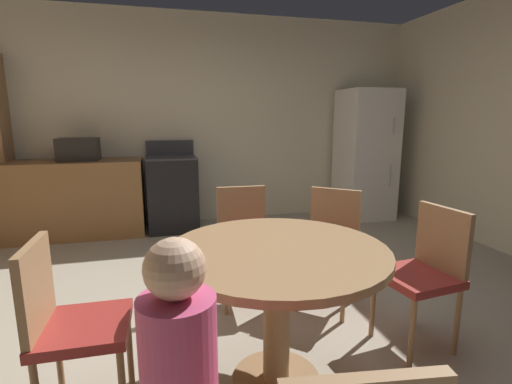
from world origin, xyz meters
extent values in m
plane|color=#A89E89|center=(0.00, 0.00, 0.00)|extent=(14.00, 14.00, 0.00)
cube|color=beige|center=(0.00, 2.83, 1.35)|extent=(6.03, 0.12, 2.70)
cube|color=olive|center=(-1.76, 2.43, 0.45)|extent=(1.90, 0.60, 0.90)
cube|color=black|center=(-0.46, 2.43, 0.45)|extent=(0.60, 0.60, 0.90)
cube|color=#38383D|center=(-0.46, 2.43, 0.91)|extent=(0.60, 0.60, 0.02)
cube|color=#38383D|center=(-0.46, 2.71, 1.01)|extent=(0.60, 0.04, 0.18)
cube|color=white|center=(2.17, 2.38, 0.88)|extent=(0.68, 0.66, 1.76)
cylinder|color=#B2B2B7|center=(2.35, 2.04, 1.28)|extent=(0.02, 0.02, 0.22)
cylinder|color=#B2B2B7|center=(2.35, 2.04, 0.63)|extent=(0.02, 0.02, 0.30)
cube|color=black|center=(-1.50, 2.43, 1.03)|extent=(0.44, 0.32, 0.26)
cylinder|color=#9E754C|center=(-0.05, -0.60, 0.01)|extent=(0.47, 0.47, 0.03)
cylinder|color=#9E754C|center=(-0.05, -0.60, 0.36)|extent=(0.14, 0.14, 0.72)
cylinder|color=#9E754C|center=(-0.05, -0.60, 0.74)|extent=(1.12, 1.12, 0.04)
cylinder|color=#9E754C|center=(-0.80, -0.42, 0.21)|extent=(0.03, 0.03, 0.43)
cylinder|color=#9E754C|center=(-1.14, -0.41, 0.21)|extent=(0.03, 0.03, 0.43)
cube|color=#9E2D28|center=(-0.98, -0.58, 0.45)|extent=(0.41, 0.41, 0.05)
cube|color=#9E754C|center=(-1.16, -0.58, 0.66)|extent=(0.04, 0.38, 0.42)
cylinder|color=#9E754C|center=(0.57, -0.14, 0.21)|extent=(0.03, 0.03, 0.43)
cylinder|color=#9E754C|center=(0.32, 0.08, 0.21)|extent=(0.03, 0.03, 0.43)
cylinder|color=#9E754C|center=(0.80, 0.12, 0.21)|extent=(0.03, 0.03, 0.43)
cylinder|color=#9E754C|center=(0.54, 0.34, 0.21)|extent=(0.03, 0.03, 0.43)
cube|color=#9E2D28|center=(0.56, 0.10, 0.45)|extent=(0.56, 0.56, 0.05)
cube|color=#9E754C|center=(0.67, 0.24, 0.66)|extent=(0.31, 0.28, 0.42)
cylinder|color=#9E754C|center=(0.72, -0.68, 0.21)|extent=(0.03, 0.03, 0.43)
cylinder|color=#9E754C|center=(0.68, -0.34, 0.21)|extent=(0.03, 0.03, 0.43)
cylinder|color=#9E754C|center=(1.06, -0.63, 0.21)|extent=(0.03, 0.03, 0.43)
cylinder|color=#9E754C|center=(1.02, -0.30, 0.21)|extent=(0.03, 0.03, 0.43)
cube|color=#9E2D28|center=(0.87, -0.49, 0.45)|extent=(0.45, 0.45, 0.05)
cube|color=#9E754C|center=(1.05, -0.46, 0.66)|extent=(0.08, 0.38, 0.42)
cylinder|color=#9E754C|center=(0.15, 0.15, 0.21)|extent=(0.03, 0.03, 0.43)
cylinder|color=#9E754C|center=(-0.18, 0.17, 0.21)|extent=(0.03, 0.03, 0.43)
cylinder|color=#9E754C|center=(0.17, 0.49, 0.21)|extent=(0.03, 0.03, 0.43)
cylinder|color=#9E754C|center=(-0.17, 0.51, 0.21)|extent=(0.03, 0.03, 0.43)
cube|color=#9E2D28|center=(-0.01, 0.33, 0.45)|extent=(0.42, 0.42, 0.05)
cube|color=#9E754C|center=(0.00, 0.51, 0.66)|extent=(0.38, 0.05, 0.42)
cylinder|color=#D14C7A|center=(-0.58, -1.34, 0.71)|extent=(0.31, 0.31, 0.42)
sphere|color=#D6A884|center=(-0.58, -1.34, 1.00)|extent=(0.17, 0.17, 0.17)
camera|label=1|loc=(-0.60, -2.31, 1.40)|focal=26.48mm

